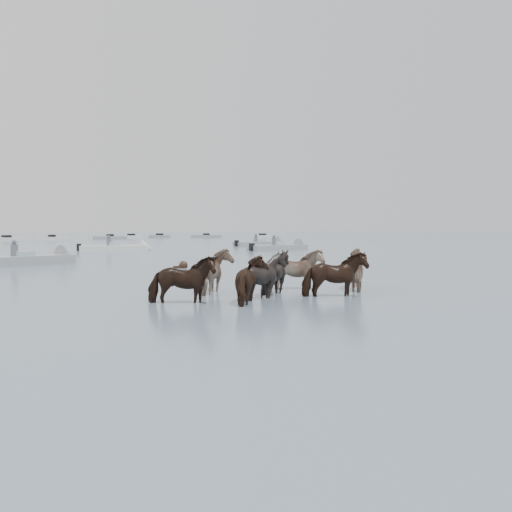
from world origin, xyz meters
TOP-DOWN VIEW (x-y plane):
  - ground at (0.00, 0.00)m, footprint 400.00×400.00m
  - pony_herd at (1.63, 1.46)m, footprint 7.87×4.36m
  - swimming_pony at (4.13, 12.67)m, footprint 0.72×0.44m
  - motorboat_b at (-1.13, 19.39)m, footprint 5.87×2.96m
  - motorboat_c at (8.49, 32.54)m, footprint 6.13×2.96m
  - motorboat_d at (20.62, 26.36)m, footprint 5.93×1.61m
  - motorboat_e at (25.47, 36.34)m, footprint 6.28×1.73m

SIDE VIEW (x-z plane):
  - ground at x=0.00m, z-range 0.00..0.00m
  - swimming_pony at x=4.13m, z-range -0.12..0.32m
  - motorboat_e at x=25.47m, z-range -0.74..1.18m
  - motorboat_c at x=8.49m, z-range -0.74..1.18m
  - motorboat_d at x=20.62m, z-range -0.74..1.18m
  - motorboat_b at x=-1.13m, z-range -0.73..1.19m
  - pony_herd at x=1.63m, z-range -0.26..1.31m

